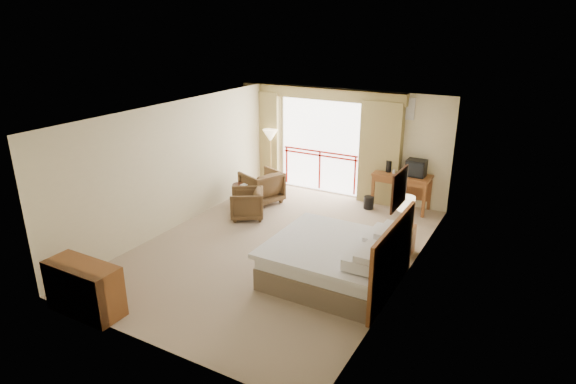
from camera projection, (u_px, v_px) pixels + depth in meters
The scene contains 29 objects.
floor at pixel (280, 247), 9.57m from camera, with size 7.00×7.00×0.00m, color gray.
ceiling at pixel (279, 112), 8.66m from camera, with size 7.00×7.00×0.00m, color white.
wall_back at pixel (350, 144), 11.99m from camera, with size 5.00×5.00×0.00m, color beige.
wall_front at pixel (143, 259), 6.24m from camera, with size 5.00×5.00×0.00m, color beige.
wall_left at pixel (178, 165), 10.27m from camera, with size 7.00×7.00×0.00m, color beige.
wall_right at pixel (409, 207), 7.96m from camera, with size 7.00×7.00×0.00m, color beige.
balcony_door at pixel (320, 146), 12.39m from camera, with size 2.40×2.40×0.00m, color white.
balcony_railing at pixel (320, 160), 12.50m from camera, with size 2.09×0.03×1.02m.
curtain_left at pixel (263, 138), 13.02m from camera, with size 1.00×0.26×2.50m, color olive.
curtain_right at pixel (380, 153), 11.51m from camera, with size 1.00×0.26×2.50m, color olive.
valance at pixel (320, 93), 11.85m from camera, with size 4.40×0.22×0.28m, color olive.
hvac_vent at pixel (404, 108), 11.02m from camera, with size 0.50×0.04×0.50m, color silver.
bed at pixel (337, 260), 8.27m from camera, with size 2.13×2.06×0.97m.
headboard at pixel (393, 259), 7.73m from camera, with size 0.06×2.10×1.30m, color brown.
framed_art at pixel (399, 189), 7.32m from camera, with size 0.04×0.72×0.60m.
nightstand at pixel (402, 240), 9.25m from camera, with size 0.39×0.47×0.56m, color brown.
table_lamp at pixel (406, 204), 9.04m from camera, with size 0.32×0.32×0.57m.
phone at pixel (399, 227), 9.04m from camera, with size 0.16×0.13×0.07m, color black.
desk at pixel (403, 181), 11.35m from camera, with size 1.32×0.64×0.87m.
tv at pixel (416, 168), 11.03m from camera, with size 0.43×0.34×0.39m.
coffee_maker at pixel (389, 166), 11.35m from camera, with size 0.13×0.13×0.28m, color black.
cup at pixel (394, 172), 11.27m from camera, with size 0.06×0.06×0.09m, color white.
wastebasket at pixel (369, 203), 11.48m from camera, with size 0.24×0.24×0.30m, color black.
armchair_far at pixel (262, 202), 11.95m from camera, with size 0.85×0.88×0.80m, color #442E19.
armchair_near at pixel (247, 217), 11.01m from camera, with size 0.72×0.74×0.67m, color #442E19.
side_table at pixel (242, 191), 11.66m from camera, with size 0.47×0.47×0.51m.
book at pixel (242, 184), 11.60m from camera, with size 0.16×0.22×0.02m, color white.
floor_lamp at pixel (270, 138), 12.60m from camera, with size 0.40×0.40×1.56m.
dresser at pixel (84, 289), 7.33m from camera, with size 1.23×0.52×0.82m.
Camera 1 is at (4.37, -7.44, 4.29)m, focal length 30.00 mm.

